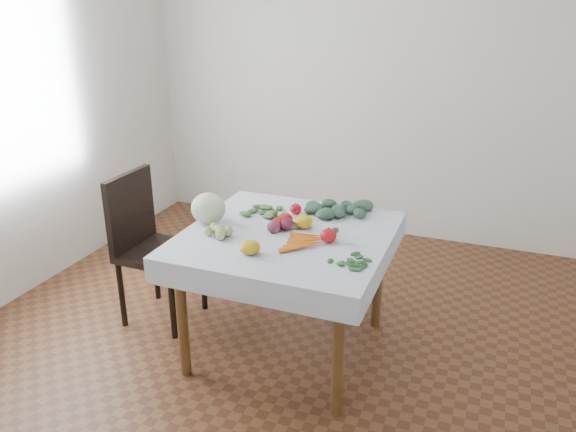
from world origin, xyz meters
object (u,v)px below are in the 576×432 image
(heirloom_back, at_px, (303,221))
(table, at_px, (287,250))
(chair, at_px, (147,238))
(cabbage, at_px, (208,208))
(carrot_bunch, at_px, (307,241))

(heirloom_back, bearing_deg, table, -118.70)
(chair, bearing_deg, cabbage, -7.21)
(carrot_bunch, bearing_deg, heirloom_back, 114.29)
(table, height_order, heirloom_back, heirloom_back)
(table, relative_size, heirloom_back, 9.06)
(table, bearing_deg, heirloom_back, 61.30)
(chair, bearing_deg, table, -2.30)
(table, height_order, chair, chair)
(heirloom_back, xyz_separation_m, carrot_bunch, (0.09, -0.21, -0.02))
(table, height_order, cabbage, cabbage)
(heirloom_back, distance_m, carrot_bunch, 0.23)
(table, distance_m, cabbage, 0.52)
(carrot_bunch, bearing_deg, chair, 172.80)
(table, relative_size, cabbage, 5.00)
(heirloom_back, height_order, carrot_bunch, heirloom_back)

